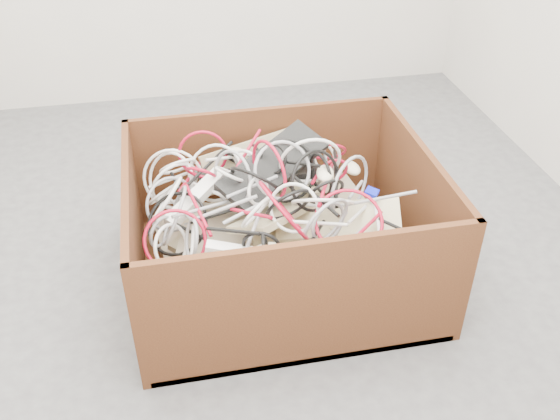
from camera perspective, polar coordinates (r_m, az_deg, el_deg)
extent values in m
plane|color=#4A4A4C|center=(2.61, -2.71, -2.98)|extent=(3.00, 3.00, 0.00)
cube|color=beige|center=(0.70, 14.45, 2.61)|extent=(3.00, 0.04, 2.50)
cube|color=#3B1B0E|center=(2.44, 0.09, -5.79)|extent=(1.08, 0.90, 0.03)
cube|color=#3B1B0E|center=(2.64, -1.79, 4.28)|extent=(1.08, 0.03, 0.51)
cube|color=#3B1B0E|center=(1.96, 2.67, -8.72)|extent=(1.08, 0.02, 0.51)
cube|color=#3B1B0E|center=(2.43, 12.35, 0.24)|extent=(0.02, 0.85, 0.51)
cube|color=#3B1B0E|center=(2.26, -13.07, -2.80)|extent=(0.03, 0.85, 0.51)
cube|color=tan|center=(2.40, 0.01, -4.21)|extent=(0.94, 0.82, 0.17)
cube|color=tan|center=(2.29, -1.88, -3.93)|extent=(0.68, 0.61, 0.18)
cube|color=tan|center=(2.42, -5.45, -1.22)|extent=(0.42, 0.44, 0.06)
cube|color=tan|center=(2.44, 4.08, -0.94)|extent=(0.34, 0.45, 0.18)
cube|color=tan|center=(2.16, 0.48, -6.34)|extent=(0.17, 0.45, 0.10)
cube|color=tan|center=(2.12, -5.08, -4.94)|extent=(0.47, 0.22, 0.14)
cube|color=tan|center=(2.25, 6.37, -1.72)|extent=(0.27, 0.47, 0.11)
cube|color=tan|center=(2.52, -2.14, 4.67)|extent=(0.47, 0.17, 0.21)
cube|color=tan|center=(2.25, 0.09, -0.20)|extent=(0.42, 0.41, 0.17)
cube|color=tan|center=(2.25, 5.29, -0.92)|extent=(0.46, 0.28, 0.14)
cube|color=black|center=(2.35, -1.89, 3.17)|extent=(0.45, 0.18, 0.06)
cube|color=black|center=(2.25, -0.58, 4.12)|extent=(0.45, 0.38, 0.16)
ellipsoid|color=beige|center=(2.26, -8.47, -0.53)|extent=(0.11, 0.09, 0.04)
ellipsoid|color=beige|center=(2.48, 6.54, 3.83)|extent=(0.07, 0.11, 0.04)
ellipsoid|color=beige|center=(2.05, -1.30, -3.66)|extent=(0.11, 0.09, 0.04)
ellipsoid|color=beige|center=(2.19, 4.13, 3.34)|extent=(0.08, 0.11, 0.04)
ellipsoid|color=beige|center=(2.38, -3.98, 5.17)|extent=(0.11, 0.12, 0.04)
ellipsoid|color=black|center=(2.09, 7.37, -4.19)|extent=(0.12, 0.09, 0.04)
cube|color=white|center=(2.23, -7.75, 1.09)|extent=(0.24, 0.22, 0.11)
cube|color=white|center=(2.00, -3.22, -4.04)|extent=(0.26, 0.11, 0.08)
cube|color=#0D18C9|center=(2.26, 8.35, 1.57)|extent=(0.06, 0.06, 0.03)
torus|color=silver|center=(2.38, -9.28, 3.93)|extent=(0.20, 0.15, 0.15)
torus|color=gray|center=(2.12, 0.22, 3.62)|extent=(0.22, 0.13, 0.21)
torus|color=black|center=(2.08, 0.85, 0.46)|extent=(0.24, 0.12, 0.22)
torus|color=black|center=(2.16, -2.23, 2.73)|extent=(0.22, 0.18, 0.21)
torus|color=black|center=(2.19, -9.36, -1.24)|extent=(0.29, 0.23, 0.23)
torus|color=gray|center=(2.06, -8.05, -2.59)|extent=(0.06, 0.19, 0.18)
torus|color=#A60B24|center=(2.15, -1.01, 3.65)|extent=(0.11, 0.26, 0.27)
torus|color=silver|center=(2.21, -4.58, 3.27)|extent=(0.15, 0.15, 0.08)
torus|color=black|center=(2.17, 3.26, 2.65)|extent=(0.28, 0.15, 0.28)
torus|color=silver|center=(2.22, 2.76, 4.45)|extent=(0.31, 0.10, 0.31)
torus|color=gray|center=(2.39, 0.96, 5.64)|extent=(0.15, 0.15, 0.20)
torus|color=gray|center=(2.08, 4.42, -1.17)|extent=(0.16, 0.11, 0.18)
torus|color=black|center=(2.15, 4.23, 1.65)|extent=(0.17, 0.08, 0.17)
torus|color=silver|center=(2.38, -9.53, 2.37)|extent=(0.26, 0.12, 0.27)
torus|color=gray|center=(2.31, -9.86, 0.48)|extent=(0.26, 0.15, 0.26)
torus|color=silver|center=(2.17, -10.25, 0.98)|extent=(0.15, 0.25, 0.22)
torus|color=#A60B24|center=(2.29, 4.86, 3.54)|extent=(0.16, 0.04, 0.16)
torus|color=gray|center=(2.01, 4.19, -1.14)|extent=(0.22, 0.13, 0.22)
torus|color=gray|center=(2.21, 6.34, 2.14)|extent=(0.25, 0.21, 0.31)
torus|color=#A60B24|center=(2.50, 4.10, 5.32)|extent=(0.18, 0.13, 0.16)
torus|color=silver|center=(2.09, -9.90, -3.27)|extent=(0.13, 0.18, 0.20)
torus|color=#A60B24|center=(2.02, 0.36, -0.09)|extent=(0.18, 0.33, 0.30)
torus|color=silver|center=(2.32, -5.94, 3.39)|extent=(0.28, 0.20, 0.25)
torus|color=silver|center=(2.38, -10.68, 1.37)|extent=(0.15, 0.13, 0.13)
torus|color=silver|center=(2.49, 4.07, 4.73)|extent=(0.10, 0.16, 0.18)
torus|color=silver|center=(2.31, -2.88, 4.27)|extent=(0.14, 0.13, 0.18)
torus|color=silver|center=(2.42, -9.68, 2.77)|extent=(0.33, 0.11, 0.33)
torus|color=black|center=(2.41, -3.60, 4.47)|extent=(0.19, 0.17, 0.16)
torus|color=#A60B24|center=(2.05, -9.53, -2.77)|extent=(0.26, 0.16, 0.22)
torus|color=gray|center=(2.18, -10.75, -1.96)|extent=(0.13, 0.13, 0.17)
torus|color=silver|center=(2.12, 3.91, 0.65)|extent=(0.24, 0.21, 0.15)
torus|color=gray|center=(2.19, -4.37, 2.84)|extent=(0.15, 0.26, 0.28)
torus|color=black|center=(2.23, 3.73, 3.27)|extent=(0.07, 0.22, 0.22)
torus|color=#A60B24|center=(2.28, -7.19, 3.33)|extent=(0.14, 0.10, 0.13)
torus|color=black|center=(2.29, 0.37, 3.61)|extent=(0.31, 0.17, 0.29)
torus|color=silver|center=(2.00, -2.23, -0.22)|extent=(0.15, 0.14, 0.13)
torus|color=gray|center=(2.18, -9.60, -0.50)|extent=(0.15, 0.30, 0.28)
torus|color=#A60B24|center=(2.39, -7.03, 5.08)|extent=(0.26, 0.05, 0.26)
torus|color=gray|center=(2.44, 2.97, 4.37)|extent=(0.09, 0.26, 0.27)
torus|color=silver|center=(2.13, -1.99, 1.72)|extent=(0.12, 0.10, 0.14)
torus|color=silver|center=(2.40, -9.89, 2.62)|extent=(0.24, 0.21, 0.28)
torus|color=black|center=(2.22, -0.66, 4.66)|extent=(0.13, 0.13, 0.11)
torus|color=silver|center=(2.07, 1.28, 0.17)|extent=(0.22, 0.14, 0.20)
torus|color=black|center=(1.97, -1.22, -4.10)|extent=(0.05, 0.20, 0.20)
torus|color=black|center=(1.99, -1.68, -3.36)|extent=(0.17, 0.08, 0.18)
torus|color=#A60B24|center=(2.06, 6.29, -1.04)|extent=(0.33, 0.27, 0.20)
cylinder|color=silver|center=(2.44, -9.80, 2.82)|extent=(0.19, 0.05, 0.05)
cylinder|color=black|center=(2.07, 3.08, 1.46)|extent=(0.11, 0.27, 0.02)
cylinder|color=silver|center=(2.22, 7.28, -0.20)|extent=(0.15, 0.18, 0.06)
cylinder|color=black|center=(2.31, -0.45, 3.71)|extent=(0.13, 0.27, 0.08)
cylinder|color=black|center=(2.16, 11.25, -1.86)|extent=(0.16, 0.13, 0.06)
cylinder|color=#A60B24|center=(2.11, 7.51, -1.90)|extent=(0.20, 0.17, 0.03)
cylinder|color=silver|center=(2.05, 3.63, -1.21)|extent=(0.17, 0.09, 0.03)
cylinder|color=silver|center=(2.25, -5.91, 1.58)|extent=(0.15, 0.19, 0.04)
cylinder|color=#A60B24|center=(2.25, 3.52, 3.30)|extent=(0.10, 0.20, 0.07)
cylinder|color=black|center=(2.34, 5.13, 4.48)|extent=(0.07, 0.25, 0.06)
cylinder|color=gray|center=(2.22, -8.83, -0.14)|extent=(0.09, 0.23, 0.05)
cylinder|color=gray|center=(2.08, 9.45, -2.74)|extent=(0.21, 0.02, 0.07)
cylinder|color=black|center=(2.13, -8.19, -1.94)|extent=(0.16, 0.17, 0.02)
cylinder|color=black|center=(2.20, 5.13, 2.37)|extent=(0.07, 0.22, 0.06)
cylinder|color=black|center=(2.30, -9.12, 1.88)|extent=(0.06, 0.16, 0.07)
cylinder|color=#A60B24|center=(2.14, 4.18, 2.35)|extent=(0.13, 0.28, 0.04)
cylinder|color=#A60B24|center=(2.37, -8.19, 3.03)|extent=(0.11, 0.24, 0.04)
cylinder|color=gray|center=(2.13, -7.03, 0.13)|extent=(0.22, 0.14, 0.07)
cylinder|color=gray|center=(2.16, 7.83, -1.52)|extent=(0.12, 0.07, 0.05)
cylinder|color=silver|center=(2.14, 8.99, -1.64)|extent=(0.06, 0.23, 0.03)
cylinder|color=gray|center=(2.08, -5.07, 0.16)|extent=(0.22, 0.02, 0.09)
cylinder|color=gray|center=(1.99, -3.03, -3.39)|extent=(0.12, 0.23, 0.08)
cylinder|color=silver|center=(2.38, -4.05, 4.86)|extent=(0.24, 0.12, 0.07)
cylinder|color=black|center=(2.12, -5.77, -0.42)|extent=(0.19, 0.11, 0.04)
cylinder|color=gray|center=(2.05, -3.46, -0.32)|extent=(0.14, 0.04, 0.05)
cylinder|color=#A60B24|center=(2.29, -3.28, 4.96)|extent=(0.17, 0.22, 0.10)
cylinder|color=gray|center=(2.17, -2.54, 2.15)|extent=(0.19, 0.08, 0.03)
cylinder|color=black|center=(2.06, 3.08, -2.54)|extent=(0.15, 0.24, 0.07)
cylinder|color=black|center=(2.32, -6.35, 4.29)|extent=(0.20, 0.21, 0.06)
cylinder|color=#A60B24|center=(2.03, -2.66, -0.30)|extent=(0.13, 0.14, 0.06)
cylinder|color=#A60B24|center=(2.12, -7.46, 0.03)|extent=(0.07, 0.25, 0.06)
cylinder|color=black|center=(2.19, 1.78, 4.25)|extent=(0.13, 0.10, 0.03)
cylinder|color=black|center=(1.97, -4.30, -1.92)|extent=(0.16, 0.10, 0.03)
cylinder|color=silver|center=(2.28, -3.17, 3.85)|extent=(0.07, 0.26, 0.03)
cylinder|color=silver|center=(2.04, -8.02, -4.10)|extent=(0.05, 0.22, 0.09)
cylinder|color=gray|center=(2.19, 8.62, 0.95)|extent=(0.27, 0.10, 0.10)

